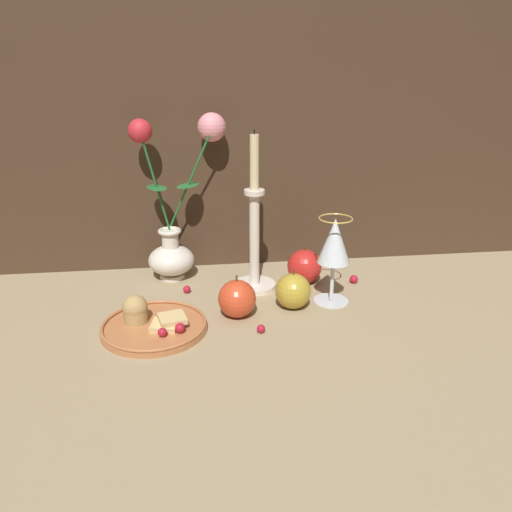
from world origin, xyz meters
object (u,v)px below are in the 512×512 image
apple_beside_vase (304,266)px  plate_with_pastries (152,323)px  vase (176,221)px  apple_at_table_edge (293,291)px  candlestick (254,241)px  apple_near_glass (237,299)px  wine_glass (334,245)px

apple_beside_vase → plate_with_pastries: bearing=-151.5°
vase → apple_at_table_edge: 0.32m
vase → plate_with_pastries: size_ratio=1.87×
apple_at_table_edge → apple_beside_vase: bearing=67.5°
candlestick → apple_beside_vase: bearing=6.4°
candlestick → apple_near_glass: 0.16m
vase → candlestick: 0.19m
candlestick → apple_near_glass: size_ratio=3.97×
wine_glass → apple_beside_vase: wine_glass is taller
wine_glass → candlestick: size_ratio=0.53×
plate_with_pastries → candlestick: 0.29m
candlestick → plate_with_pastries: bearing=-142.2°
wine_glass → apple_near_glass: wine_glass is taller
apple_near_glass → apple_at_table_edge: 0.12m
vase → wine_glass: bearing=-28.7°
apple_beside_vase → apple_at_table_edge: size_ratio=1.06×
candlestick → apple_at_table_edge: size_ratio=4.07×
vase → candlestick: vase is taller
apple_beside_vase → apple_near_glass: bearing=-139.1°
plate_with_pastries → apple_beside_vase: bearing=28.5°
apple_near_glass → apple_at_table_edge: size_ratio=1.03×
plate_with_pastries → apple_at_table_edge: size_ratio=2.33×
plate_with_pastries → apple_beside_vase: 0.38m
apple_near_glass → apple_at_table_edge: (0.12, 0.02, -0.00)m
vase → plate_with_pastries: bearing=-100.2°
vase → candlestick: size_ratio=1.07×
vase → apple_near_glass: (0.12, -0.22, -0.10)m
candlestick → apple_near_glass: candlestick is taller
vase → apple_beside_vase: size_ratio=4.12×
vase → candlestick: bearing=-26.6°
wine_glass → apple_beside_vase: 0.14m
vase → wine_glass: vase is taller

